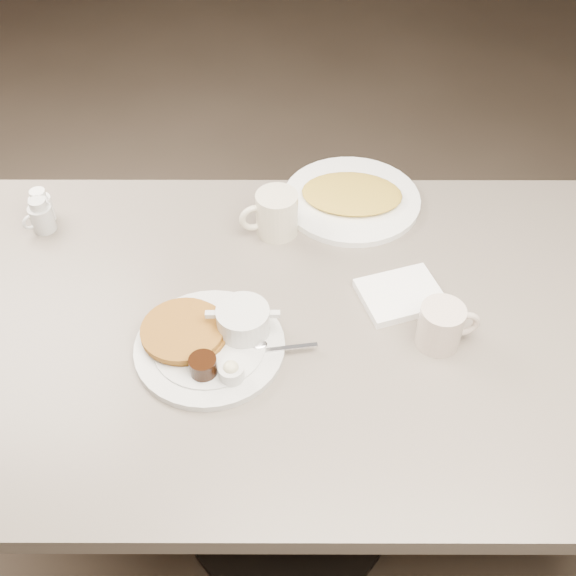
{
  "coord_description": "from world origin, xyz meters",
  "views": [
    {
      "loc": [
        0.0,
        -0.92,
        1.78
      ],
      "look_at": [
        0.0,
        0.02,
        0.82
      ],
      "focal_mm": 43.97,
      "sensor_mm": 36.0,
      "label": 1
    }
  ],
  "objects_px": {
    "creamer_right": "(42,206)",
    "hash_plate": "(352,198)",
    "creamer_left": "(41,216)",
    "coffee_mug_near": "(442,325)",
    "main_plate": "(212,338)",
    "coffee_mug_far": "(275,214)",
    "diner_table": "(288,373)"
  },
  "relations": [
    {
      "from": "creamer_right",
      "to": "hash_plate",
      "type": "height_order",
      "value": "creamer_right"
    },
    {
      "from": "creamer_left",
      "to": "creamer_right",
      "type": "height_order",
      "value": "same"
    },
    {
      "from": "creamer_right",
      "to": "coffee_mug_near",
      "type": "bearing_deg",
      "value": -23.24
    },
    {
      "from": "coffee_mug_near",
      "to": "creamer_left",
      "type": "relative_size",
      "value": 1.54
    },
    {
      "from": "main_plate",
      "to": "coffee_mug_far",
      "type": "bearing_deg",
      "value": 71.02
    },
    {
      "from": "coffee_mug_far",
      "to": "creamer_left",
      "type": "relative_size",
      "value": 1.76
    },
    {
      "from": "diner_table",
      "to": "hash_plate",
      "type": "relative_size",
      "value": 4.35
    },
    {
      "from": "coffee_mug_near",
      "to": "creamer_right",
      "type": "height_order",
      "value": "coffee_mug_near"
    },
    {
      "from": "coffee_mug_near",
      "to": "hash_plate",
      "type": "distance_m",
      "value": 0.44
    },
    {
      "from": "diner_table",
      "to": "creamer_left",
      "type": "height_order",
      "value": "creamer_left"
    },
    {
      "from": "hash_plate",
      "to": "diner_table",
      "type": "bearing_deg",
      "value": -111.72
    },
    {
      "from": "main_plate",
      "to": "diner_table",
      "type": "bearing_deg",
      "value": 24.88
    },
    {
      "from": "main_plate",
      "to": "hash_plate",
      "type": "height_order",
      "value": "main_plate"
    },
    {
      "from": "diner_table",
      "to": "main_plate",
      "type": "distance_m",
      "value": 0.25
    },
    {
      "from": "creamer_left",
      "to": "hash_plate",
      "type": "relative_size",
      "value": 0.23
    },
    {
      "from": "coffee_mug_far",
      "to": "creamer_left",
      "type": "distance_m",
      "value": 0.51
    },
    {
      "from": "main_plate",
      "to": "hash_plate",
      "type": "bearing_deg",
      "value": 56.4
    },
    {
      "from": "creamer_left",
      "to": "creamer_right",
      "type": "bearing_deg",
      "value": 102.3
    },
    {
      "from": "coffee_mug_far",
      "to": "hash_plate",
      "type": "relative_size",
      "value": 0.41
    },
    {
      "from": "diner_table",
      "to": "hash_plate",
      "type": "height_order",
      "value": "hash_plate"
    },
    {
      "from": "diner_table",
      "to": "coffee_mug_far",
      "type": "xyz_separation_m",
      "value": [
        -0.03,
        0.26,
        0.22
      ]
    },
    {
      "from": "diner_table",
      "to": "coffee_mug_far",
      "type": "bearing_deg",
      "value": 96.05
    },
    {
      "from": "creamer_left",
      "to": "diner_table",
      "type": "bearing_deg",
      "value": -26.59
    },
    {
      "from": "diner_table",
      "to": "hash_plate",
      "type": "bearing_deg",
      "value": 68.28
    },
    {
      "from": "diner_table",
      "to": "creamer_right",
      "type": "height_order",
      "value": "creamer_right"
    },
    {
      "from": "main_plate",
      "to": "creamer_right",
      "type": "distance_m",
      "value": 0.55
    },
    {
      "from": "diner_table",
      "to": "main_plate",
      "type": "xyz_separation_m",
      "value": [
        -0.14,
        -0.07,
        0.19
      ]
    },
    {
      "from": "main_plate",
      "to": "coffee_mug_near",
      "type": "height_order",
      "value": "coffee_mug_near"
    },
    {
      "from": "coffee_mug_near",
      "to": "hash_plate",
      "type": "bearing_deg",
      "value": 108.42
    },
    {
      "from": "creamer_left",
      "to": "main_plate",
      "type": "bearing_deg",
      "value": -40.05
    },
    {
      "from": "hash_plate",
      "to": "creamer_left",
      "type": "bearing_deg",
      "value": -172.06
    },
    {
      "from": "coffee_mug_near",
      "to": "hash_plate",
      "type": "xyz_separation_m",
      "value": [
        -0.14,
        0.42,
        -0.03
      ]
    }
  ]
}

